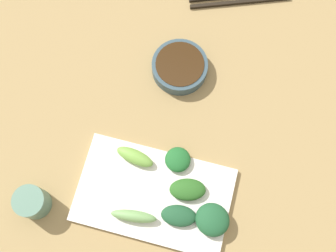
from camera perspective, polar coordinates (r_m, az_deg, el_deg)
name	(u,v)px	position (r m, az deg, el deg)	size (l,w,h in m)	color
tabletop	(169,142)	(0.90, 0.08, -2.16)	(2.10, 2.10, 0.02)	#977C4D
sauce_bowl	(180,67)	(0.93, 1.56, 7.85)	(0.12, 0.12, 0.03)	#324852
serving_plate	(155,195)	(0.86, -1.68, -9.13)	(0.18, 0.30, 0.01)	silver
broccoli_leafy_0	(212,220)	(0.84, 5.90, -12.24)	(0.06, 0.07, 0.03)	#1D502D
broccoli_stalk_1	(135,157)	(0.86, -4.40, -4.08)	(0.03, 0.08, 0.02)	#6EA240
broccoli_stalk_2	(134,216)	(0.84, -4.57, -11.81)	(0.02, 0.09, 0.03)	#6F9E5A
broccoli_leafy_3	(178,160)	(0.86, 1.30, -4.47)	(0.05, 0.05, 0.02)	#1D5C27
broccoli_leafy_4	(179,216)	(0.84, 1.43, -11.79)	(0.04, 0.07, 0.02)	#1C492B
broccoli_leafy_5	(188,190)	(0.85, 2.62, -8.40)	(0.04, 0.07, 0.02)	#275A1F
tea_cup	(32,202)	(0.88, -17.52, -9.60)	(0.06, 0.06, 0.06)	#507662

